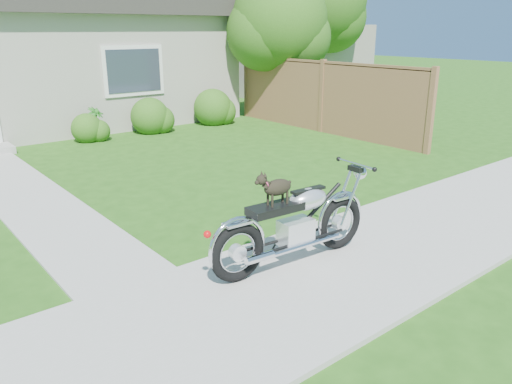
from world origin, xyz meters
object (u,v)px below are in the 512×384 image
at_px(fence, 322,97).
at_px(potted_plant_right, 96,124).
at_px(tree_far, 322,5).
at_px(tree_near, 284,26).
at_px(motorcycle_with_dog, 296,222).

xyz_separation_m(fence, potted_plant_right, (-5.11, 2.80, -0.53)).
xyz_separation_m(tree_far, potted_plant_right, (-9.58, -1.62, -3.06)).
height_order(fence, tree_near, tree_near).
xyz_separation_m(fence, tree_far, (4.47, 4.42, 2.53)).
height_order(tree_near, potted_plant_right, tree_near).
bearing_deg(potted_plant_right, tree_near, -7.01).
height_order(potted_plant_right, motorcycle_with_dog, motorcycle_with_dog).
xyz_separation_m(tree_near, potted_plant_right, (-5.62, 0.69, -2.33)).
bearing_deg(potted_plant_right, motorcycle_with_dog, -96.64).
distance_m(potted_plant_right, motorcycle_with_dog, 8.27).
bearing_deg(fence, tree_near, 76.57).
bearing_deg(tree_near, tree_far, 30.29).
relative_size(tree_near, tree_far, 0.79).
relative_size(fence, potted_plant_right, 8.14).
height_order(tree_near, tree_far, tree_far).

